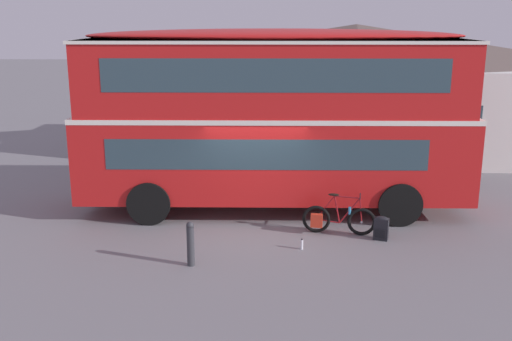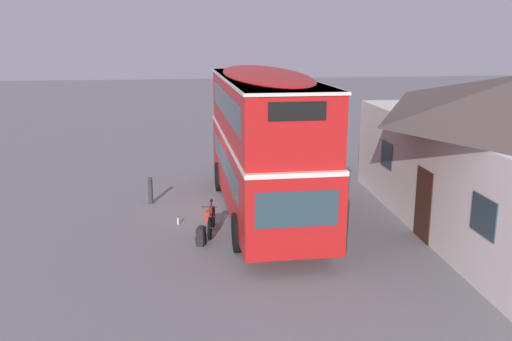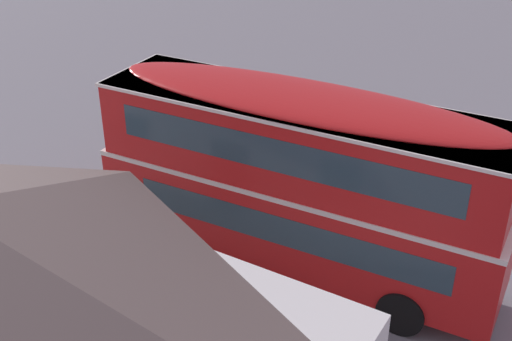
# 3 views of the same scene
# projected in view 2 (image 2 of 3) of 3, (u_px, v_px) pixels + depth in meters

# --- Properties ---
(ground_plane) EXTENTS (120.00, 120.00, 0.00)m
(ground_plane) POSITION_uv_depth(u_px,v_px,m) (222.00, 212.00, 18.68)
(ground_plane) COLOR slate
(double_decker_bus) EXTENTS (10.13, 2.67, 4.79)m
(double_decker_bus) POSITION_uv_depth(u_px,v_px,m) (263.00, 136.00, 17.80)
(double_decker_bus) COLOR black
(double_decker_bus) RESTS_ON ground
(touring_bicycle) EXTENTS (1.75, 0.49, 1.01)m
(touring_bicycle) POSITION_uv_depth(u_px,v_px,m) (211.00, 220.00, 16.66)
(touring_bicycle) COLOR black
(touring_bicycle) RESTS_ON ground
(backpack_on_ground) EXTENTS (0.38, 0.33, 0.57)m
(backpack_on_ground) POSITION_uv_depth(u_px,v_px,m) (201.00, 235.00, 15.65)
(backpack_on_ground) COLOR black
(backpack_on_ground) RESTS_ON ground
(water_bottle_clear_plastic) EXTENTS (0.06, 0.06, 0.25)m
(water_bottle_clear_plastic) POSITION_uv_depth(u_px,v_px,m) (178.00, 221.00, 17.42)
(water_bottle_clear_plastic) COLOR silver
(water_bottle_clear_plastic) RESTS_ON ground
(kerb_bollard) EXTENTS (0.16, 0.16, 0.97)m
(kerb_bollard) POSITION_uv_depth(u_px,v_px,m) (150.00, 190.00, 19.48)
(kerb_bollard) COLOR #333338
(kerb_bollard) RESTS_ON ground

